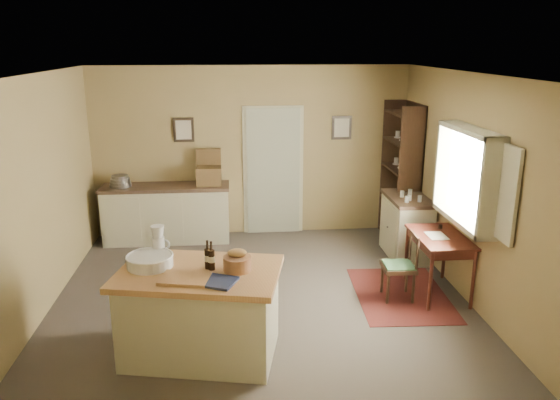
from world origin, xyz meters
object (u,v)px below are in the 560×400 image
at_px(right_cabinet, 406,226).
at_px(shelving_unit, 404,173).
at_px(writing_desk, 440,243).
at_px(work_island, 200,310).
at_px(desk_chair, 398,267).
at_px(sideboard, 167,211).

height_order(right_cabinet, shelving_unit, shelving_unit).
bearing_deg(writing_desk, work_island, -158.51).
height_order(desk_chair, shelving_unit, shelving_unit).
bearing_deg(writing_desk, desk_chair, -170.62).
height_order(sideboard, shelving_unit, shelving_unit).
distance_m(right_cabinet, shelving_unit, 0.99).
distance_m(work_island, sideboard, 3.42).
xyz_separation_m(sideboard, shelving_unit, (3.70, -0.20, 0.60)).
height_order(writing_desk, right_cabinet, right_cabinet).
bearing_deg(right_cabinet, work_island, -140.04).
bearing_deg(work_island, desk_chair, 35.78).
relative_size(work_island, right_cabinet, 1.74).
xyz_separation_m(sideboard, writing_desk, (3.54, -2.23, 0.19)).
bearing_deg(shelving_unit, right_cabinet, -101.68).
distance_m(sideboard, right_cabinet, 3.67).
height_order(work_island, writing_desk, work_island).
xyz_separation_m(desk_chair, right_cabinet, (0.53, 1.36, 0.05)).
relative_size(sideboard, writing_desk, 2.03).
bearing_deg(work_island, writing_desk, 33.26).
height_order(sideboard, desk_chair, sideboard).
bearing_deg(writing_desk, shelving_unit, 85.60).
height_order(work_island, sideboard, work_island).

